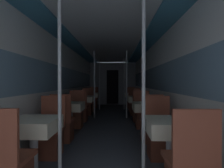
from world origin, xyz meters
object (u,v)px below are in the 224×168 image
chair_left_near_2 (81,112)px  dining_table_right_0 (170,129)px  support_pole_left_0 (60,88)px  dining_table_right_3 (132,96)px  chair_left_far_3 (93,101)px  chair_right_near_1 (151,127)px  dining_table_left_0 (34,128)px  chair_right_far_2 (135,107)px  chair_right_far_3 (131,101)px  support_pole_left_2 (94,84)px  chair_left_far_1 (76,116)px  support_pole_right_2 (127,84)px  dining_table_left_3 (92,96)px  dining_table_right_2 (137,100)px  chair_left_far_0 (50,138)px  support_pole_right_0 (144,88)px  dining_table_left_1 (70,108)px  support_pole_left_3 (100,84)px  dining_table_right_1 (146,108)px  chair_left_near_3 (90,104)px  chair_right_far_0 (159,139)px  support_pole_right_3 (124,84)px  dining_table_left_2 (84,100)px  chair_right_near_2 (139,112)px  chair_right_far_1 (142,116)px  chair_left_near_1 (63,127)px  chair_left_far_2 (87,107)px  chair_right_near_3 (133,104)px

chair_left_near_2 → dining_table_right_0: 3.61m
support_pole_left_0 → dining_table_right_3: (1.45, 5.52, -0.54)m
chair_left_far_3 → chair_right_near_1: bearing=110.5°
dining_table_left_0 → chair_right_far_2: chair_right_far_2 is taller
chair_right_far_3 → support_pole_left_2: bearing=58.9°
chair_left_far_1 → support_pole_right_2: 2.11m
dining_table_left_3 → dining_table_right_2: 2.57m
chair_left_far_0 → chair_left_near_2: (0.00, 2.55, 0.00)m
support_pole_right_0 → support_pole_left_2: bearing=106.7°
dining_table_left_1 → support_pole_left_3: bearing=84.6°
support_pole_left_0 → dining_table_right_1: 2.40m
chair_left_near_3 → chair_right_far_0: bearing=-67.7°
chair_left_far_0 → chair_left_far_3: same height
support_pole_left_2 → support_pole_right_3: same height
dining_table_left_1 → chair_left_near_3: bearing=90.0°
dining_table_left_0 → dining_table_left_2: size_ratio=1.00×
dining_table_right_2 → dining_table_right_3: size_ratio=1.00×
chair_left_near_3 → chair_right_far_0: (1.80, -4.39, 0.00)m
support_pole_left_3 → chair_left_near_2: bearing=-98.2°
chair_left_far_1 → dining_table_right_2: chair_left_far_1 is taller
dining_table_left_2 → chair_left_far_0: bearing=-90.0°
chair_right_near_2 → chair_left_far_1: bearing=-158.5°
chair_left_near_3 → chair_right_far_1: bearing=-54.8°
chair_left_far_0 → dining_table_left_3: (0.00, 4.95, 0.31)m
chair_right_near_1 → chair_right_far_2: size_ratio=1.00×
chair_left_far_0 → chair_left_near_1: size_ratio=1.00×
dining_table_left_0 → dining_table_right_0: 1.80m
support_pole_left_2 → support_pole_right_3: bearing=59.1°
dining_table_left_1 → dining_table_right_0: 2.57m
chair_right_near_2 → chair_right_far_3: size_ratio=1.00×
support_pole_right_2 → chair_right_far_3: bearing=81.8°
chair_left_near_3 → support_pole_right_0: support_pole_right_0 is taller
support_pole_left_2 → chair_right_far_1: size_ratio=2.33×
chair_left_near_1 → dining_table_left_2: chair_left_near_1 is taller
support_pole_left_3 → chair_right_far_1: size_ratio=2.33×
support_pole_left_0 → support_pole_right_0: 1.10m
dining_table_left_2 → chair_left_far_2: size_ratio=0.75×
dining_table_right_0 → support_pole_right_0: 0.64m
support_pole_left_2 → support_pole_right_2: (1.10, 0.00, 0.00)m
chair_right_far_3 → dining_table_left_3: bearing=17.5°
dining_table_right_3 → chair_right_near_3: (0.00, -0.57, -0.31)m
support_pole_right_3 → chair_right_far_1: bearing=-83.6°
support_pole_right_2 → chair_right_near_3: bearing=74.7°
chair_left_far_0 → chair_right_far_2: same height
chair_left_far_0 → dining_table_left_1: size_ratio=1.34×
support_pole_right_0 → chair_right_near_3: 5.04m
dining_table_left_0 → support_pole_right_3: bearing=75.3°
dining_table_left_3 → dining_table_right_0: 5.81m
dining_table_right_1 → support_pole_right_2: (-0.35, 1.84, 0.54)m
dining_table_right_2 → chair_left_far_2: bearing=162.5°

